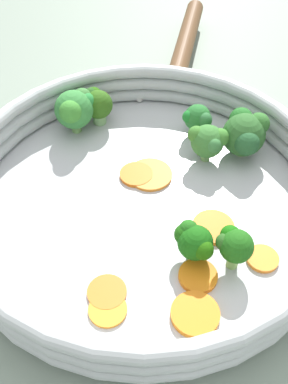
{
  "coord_description": "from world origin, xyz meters",
  "views": [
    {
      "loc": [
        -0.0,
        0.3,
        0.36
      ],
      "look_at": [
        0.0,
        0.0,
        0.03
      ],
      "focal_mm": 42.0,
      "sensor_mm": 36.0,
      "label": 1
    }
  ],
  "objects_px": {
    "carrot_slice_3": "(213,227)",
    "carrot_slice_5": "(108,310)",
    "carrot_slice_2": "(136,175)",
    "broccoli_floret_4": "(194,241)",
    "carrot_slice_0": "(195,314)",
    "carrot_slice_6": "(150,174)",
    "broccoli_floret_1": "(208,141)",
    "broccoli_floret_6": "(245,133)",
    "carrot_slice_4": "(198,276)",
    "skillet": "(144,207)",
    "carrot_slice_1": "(107,292)",
    "carrot_slice_7": "(262,259)",
    "broccoli_floret_2": "(198,118)",
    "broccoli_floret_3": "(97,103)",
    "broccoli_floret_5": "(75,109)",
    "broccoli_floret_0": "(234,245)"
  },
  "relations": [
    {
      "from": "broccoli_floret_0",
      "to": "broccoli_floret_1",
      "type": "distance_m",
      "value": 0.14
    },
    {
      "from": "carrot_slice_7",
      "to": "broccoli_floret_5",
      "type": "height_order",
      "value": "broccoli_floret_5"
    },
    {
      "from": "carrot_slice_5",
      "to": "broccoli_floret_1",
      "type": "relative_size",
      "value": 0.74
    },
    {
      "from": "broccoli_floret_3",
      "to": "carrot_slice_5",
      "type": "bearing_deg",
      "value": 95.68
    },
    {
      "from": "carrot_slice_4",
      "to": "skillet",
      "type": "bearing_deg",
      "value": -61.94
    },
    {
      "from": "broccoli_floret_4",
      "to": "carrot_slice_1",
      "type": "bearing_deg",
      "value": 26.38
    },
    {
      "from": "carrot_slice_2",
      "to": "broccoli_floret_4",
      "type": "relative_size",
      "value": 0.9
    },
    {
      "from": "carrot_slice_1",
      "to": "carrot_slice_6",
      "type": "height_order",
      "value": "same"
    },
    {
      "from": "broccoli_floret_3",
      "to": "carrot_slice_2",
      "type": "bearing_deg",
      "value": 116.61
    },
    {
      "from": "carrot_slice_2",
      "to": "broccoli_floret_2",
      "type": "relative_size",
      "value": 0.92
    },
    {
      "from": "carrot_slice_7",
      "to": "broccoli_floret_0",
      "type": "bearing_deg",
      "value": 7.36
    },
    {
      "from": "carrot_slice_6",
      "to": "broccoli_floret_1",
      "type": "distance_m",
      "value": 0.07
    },
    {
      "from": "carrot_slice_3",
      "to": "broccoli_floret_1",
      "type": "relative_size",
      "value": 0.92
    },
    {
      "from": "carrot_slice_1",
      "to": "carrot_slice_0",
      "type": "bearing_deg",
      "value": 164.09
    },
    {
      "from": "carrot_slice_6",
      "to": "carrot_slice_5",
      "type": "bearing_deg",
      "value": 76.89
    },
    {
      "from": "broccoli_floret_2",
      "to": "broccoli_floret_4",
      "type": "relative_size",
      "value": 0.98
    },
    {
      "from": "carrot_slice_6",
      "to": "broccoli_floret_3",
      "type": "xyz_separation_m",
      "value": [
        0.06,
        -0.09,
        0.02
      ]
    },
    {
      "from": "broccoli_floret_0",
      "to": "broccoli_floret_2",
      "type": "xyz_separation_m",
      "value": [
        0.02,
        -0.18,
        -0.01
      ]
    },
    {
      "from": "broccoli_floret_3",
      "to": "broccoli_floret_4",
      "type": "bearing_deg",
      "value": 116.64
    },
    {
      "from": "carrot_slice_0",
      "to": "broccoli_floret_2",
      "type": "distance_m",
      "value": 0.23
    },
    {
      "from": "carrot_slice_3",
      "to": "carrot_slice_6",
      "type": "relative_size",
      "value": 0.86
    },
    {
      "from": "carrot_slice_1",
      "to": "carrot_slice_7",
      "type": "bearing_deg",
      "value": -166.23
    },
    {
      "from": "carrot_slice_4",
      "to": "broccoli_floret_0",
      "type": "height_order",
      "value": "broccoli_floret_0"
    },
    {
      "from": "broccoli_floret_1",
      "to": "broccoli_floret_3",
      "type": "relative_size",
      "value": 1.03
    },
    {
      "from": "carrot_slice_6",
      "to": "carrot_slice_7",
      "type": "relative_size",
      "value": 1.62
    },
    {
      "from": "carrot_slice_1",
      "to": "carrot_slice_4",
      "type": "relative_size",
      "value": 0.99
    },
    {
      "from": "carrot_slice_3",
      "to": "carrot_slice_5",
      "type": "bearing_deg",
      "value": 41.72
    },
    {
      "from": "carrot_slice_7",
      "to": "broccoli_floret_2",
      "type": "relative_size",
      "value": 0.76
    },
    {
      "from": "carrot_slice_4",
      "to": "broccoli_floret_1",
      "type": "bearing_deg",
      "value": -97.89
    },
    {
      "from": "skillet",
      "to": "carrot_slice_5",
      "type": "relative_size",
      "value": 10.73
    },
    {
      "from": "carrot_slice_3",
      "to": "carrot_slice_5",
      "type": "distance_m",
      "value": 0.13
    },
    {
      "from": "carrot_slice_2",
      "to": "carrot_slice_7",
      "type": "xyz_separation_m",
      "value": [
        -0.12,
        0.11,
        0.0
      ]
    },
    {
      "from": "carrot_slice_0",
      "to": "broccoli_floret_1",
      "type": "distance_m",
      "value": 0.19
    },
    {
      "from": "carrot_slice_3",
      "to": "broccoli_floret_0",
      "type": "bearing_deg",
      "value": 105.07
    },
    {
      "from": "carrot_slice_2",
      "to": "carrot_slice_6",
      "type": "height_order",
      "value": "same"
    },
    {
      "from": "broccoli_floret_4",
      "to": "carrot_slice_3",
      "type": "bearing_deg",
      "value": -125.0
    },
    {
      "from": "carrot_slice_1",
      "to": "broccoli_floret_3",
      "type": "xyz_separation_m",
      "value": [
        0.02,
        -0.24,
        0.02
      ]
    },
    {
      "from": "carrot_slice_0",
      "to": "carrot_slice_6",
      "type": "xyz_separation_m",
      "value": [
        0.04,
        -0.16,
        -0.0
      ]
    },
    {
      "from": "carrot_slice_2",
      "to": "broccoli_floret_3",
      "type": "bearing_deg",
      "value": -63.39
    },
    {
      "from": "broccoli_floret_3",
      "to": "broccoli_floret_6",
      "type": "bearing_deg",
      "value": 160.62
    },
    {
      "from": "carrot_slice_2",
      "to": "broccoli_floret_5",
      "type": "relative_size",
      "value": 0.67
    },
    {
      "from": "carrot_slice_1",
      "to": "carrot_slice_5",
      "type": "relative_size",
      "value": 1.05
    },
    {
      "from": "broccoli_floret_2",
      "to": "carrot_slice_5",
      "type": "bearing_deg",
      "value": 68.04
    },
    {
      "from": "broccoli_floret_1",
      "to": "carrot_slice_5",
      "type": "bearing_deg",
      "value": 61.73
    },
    {
      "from": "broccoli_floret_1",
      "to": "broccoli_floret_6",
      "type": "xyz_separation_m",
      "value": [
        -0.04,
        -0.01,
        0.0
      ]
    },
    {
      "from": "broccoli_floret_2",
      "to": "broccoli_floret_4",
      "type": "distance_m",
      "value": 0.17
    },
    {
      "from": "carrot_slice_0",
      "to": "carrot_slice_3",
      "type": "height_order",
      "value": "carrot_slice_0"
    },
    {
      "from": "carrot_slice_7",
      "to": "broccoli_floret_6",
      "type": "distance_m",
      "value": 0.15
    },
    {
      "from": "skillet",
      "to": "carrot_slice_1",
      "type": "distance_m",
      "value": 0.11
    },
    {
      "from": "carrot_slice_7",
      "to": "broccoli_floret_2",
      "type": "bearing_deg",
      "value": -75.11
    }
  ]
}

